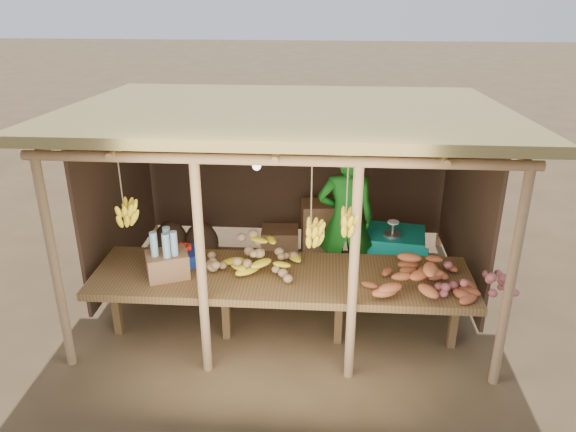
{
  "coord_description": "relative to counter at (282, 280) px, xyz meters",
  "views": [
    {
      "loc": [
        0.42,
        -6.0,
        3.62
      ],
      "look_at": [
        0.0,
        0.0,
        1.05
      ],
      "focal_mm": 35.0,
      "sensor_mm": 36.0,
      "label": 1
    }
  ],
  "objects": [
    {
      "name": "ground",
      "position": [
        -0.0,
        0.95,
        -0.74
      ],
      "size": [
        60.0,
        60.0,
        0.0
      ],
      "primitive_type": "plane",
      "color": "brown",
      "rests_on": "ground"
    },
    {
      "name": "stall_structure",
      "position": [
        -0.05,
        0.92,
        1.17
      ],
      "size": [
        4.7,
        3.5,
        2.43
      ],
      "color": "#A87F56",
      "rests_on": "ground"
    },
    {
      "name": "counter",
      "position": [
        0.0,
        0.0,
        0.0
      ],
      "size": [
        3.9,
        1.05,
        0.8
      ],
      "color": "brown",
      "rests_on": "ground"
    },
    {
      "name": "potato_heap",
      "position": [
        -0.34,
        0.07,
        0.24
      ],
      "size": [
        1.04,
        0.71,
        0.37
      ],
      "primitive_type": null,
      "rotation": [
        0.0,
        0.0,
        0.14
      ],
      "color": "#A07A52",
      "rests_on": "counter"
    },
    {
      "name": "sweet_potato_heap",
      "position": [
        1.36,
        -0.16,
        0.24
      ],
      "size": [
        1.11,
        0.76,
        0.36
      ],
      "primitive_type": null,
      "rotation": [
        0.0,
        0.0,
        -0.14
      ],
      "color": "#A44E2A",
      "rests_on": "counter"
    },
    {
      "name": "onion_heap",
      "position": [
        1.9,
        -0.14,
        0.24
      ],
      "size": [
        0.87,
        0.53,
        0.36
      ],
      "primitive_type": null,
      "rotation": [
        0.0,
        0.0,
        -0.01
      ],
      "color": "#B35759",
      "rests_on": "counter"
    },
    {
      "name": "banana_pile",
      "position": [
        -0.2,
        0.1,
        0.24
      ],
      "size": [
        0.78,
        0.61,
        0.35
      ],
      "primitive_type": null,
      "rotation": [
        0.0,
        0.0,
        -0.32
      ],
      "color": "yellow",
      "rests_on": "counter"
    },
    {
      "name": "tomato_basin",
      "position": [
        -1.07,
        0.2,
        0.14
      ],
      "size": [
        0.39,
        0.39,
        0.2
      ],
      "rotation": [
        0.0,
        0.0,
        0.34
      ],
      "color": "navy",
      "rests_on": "counter"
    },
    {
      "name": "bottle_box",
      "position": [
        -1.16,
        -0.1,
        0.26
      ],
      "size": [
        0.5,
        0.45,
        0.51
      ],
      "color": "#8A5E3D",
      "rests_on": "counter"
    },
    {
      "name": "vendor",
      "position": [
        0.68,
        1.13,
        0.2
      ],
      "size": [
        0.71,
        0.49,
        1.88
      ],
      "primitive_type": "imported",
      "rotation": [
        0.0,
        0.0,
        3.2
      ],
      "color": "#19731B",
      "rests_on": "ground"
    },
    {
      "name": "tarp_crate",
      "position": [
        1.32,
        1.41,
        -0.38
      ],
      "size": [
        0.81,
        0.72,
        0.87
      ],
      "color": "brown",
      "rests_on": "ground"
    },
    {
      "name": "carton_stack",
      "position": [
        0.19,
        1.94,
        -0.38
      ],
      "size": [
        1.1,
        0.45,
        0.81
      ],
      "color": "#8A5E3D",
      "rests_on": "ground"
    },
    {
      "name": "burlap_sacks",
      "position": [
        -1.47,
        1.82,
        -0.46
      ],
      "size": [
        0.9,
        0.47,
        0.63
      ],
      "color": "#462F20",
      "rests_on": "ground"
    }
  ]
}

